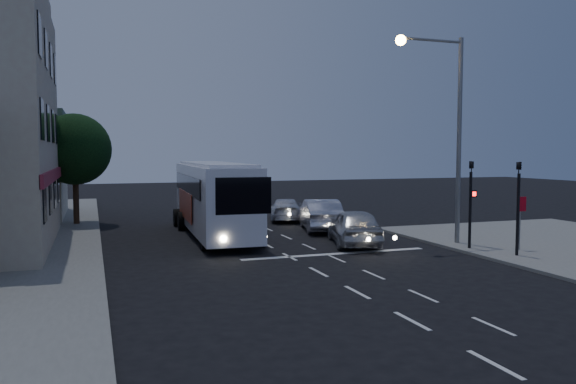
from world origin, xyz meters
name	(u,v)px	position (x,y,z in m)	size (l,w,h in m)	color
ground	(308,267)	(0.00, 0.00, 0.00)	(120.00, 120.00, 0.00)	black
road_markings	(308,250)	(1.29, 3.31, 0.00)	(8.00, 30.55, 0.01)	silver
tour_bus	(213,196)	(-1.65, 8.70, 1.96)	(3.01, 11.93, 3.63)	silver
car_suv	(354,227)	(3.71, 3.80, 0.82)	(1.94, 4.82, 1.64)	#BBBCBE
car_sedan_a	(320,215)	(4.09, 8.69, 0.83)	(1.76, 5.05, 1.66)	#B4B6C8
car_sedan_b	(285,209)	(3.79, 13.48, 0.67)	(1.86, 4.59, 1.33)	silver
traffic_signal_main	(471,194)	(7.60, 0.78, 2.42)	(0.25, 0.35, 4.10)	black
traffic_signal_side	(518,197)	(8.30, -1.20, 2.42)	(0.18, 0.15, 4.10)	black
regulatory_sign	(521,214)	(9.30, -0.24, 1.60)	(0.45, 0.12, 2.20)	slate
streetlight	(447,116)	(7.34, 2.20, 5.73)	(3.32, 0.44, 9.00)	slate
street_tree	(75,146)	(-8.21, 15.02, 4.50)	(4.00, 4.00, 6.20)	black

